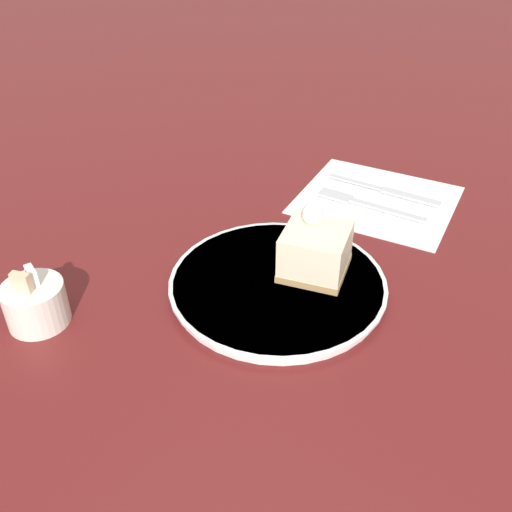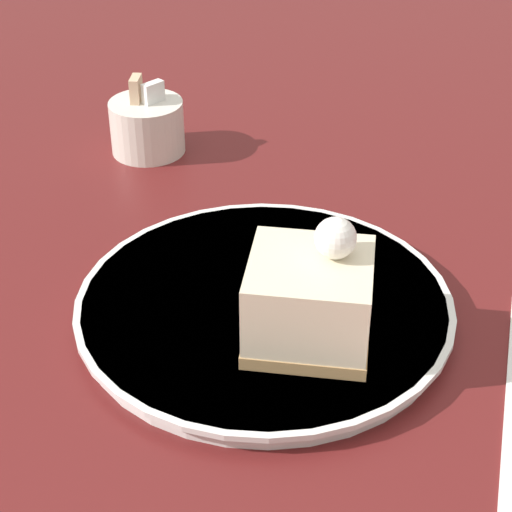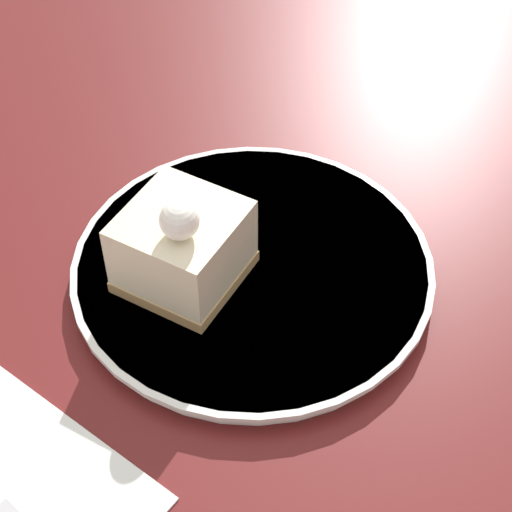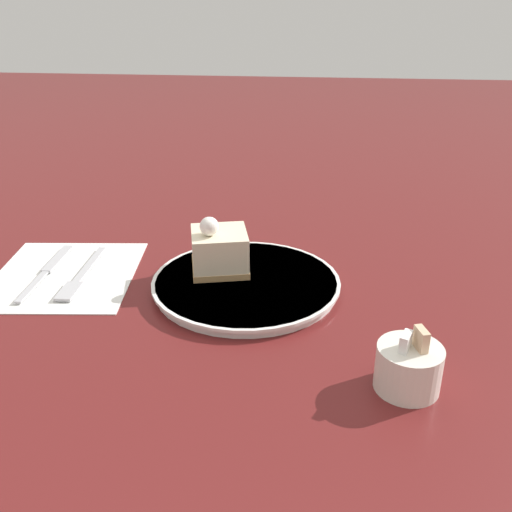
{
  "view_description": "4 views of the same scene",
  "coord_description": "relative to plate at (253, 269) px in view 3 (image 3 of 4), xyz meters",
  "views": [
    {
      "loc": [
        -0.46,
        -0.25,
        0.41
      ],
      "look_at": [
        -0.03,
        0.03,
        0.05
      ],
      "focal_mm": 40.0,
      "sensor_mm": 36.0,
      "label": 1
    },
    {
      "loc": [
        0.15,
        -0.41,
        0.35
      ],
      "look_at": [
        -0.02,
        0.02,
        0.04
      ],
      "focal_mm": 60.0,
      "sensor_mm": 36.0,
      "label": 2
    },
    {
      "loc": [
        0.28,
        0.28,
        0.45
      ],
      "look_at": [
        0.0,
        0.02,
        0.04
      ],
      "focal_mm": 60.0,
      "sensor_mm": 36.0,
      "label": 3
    },
    {
      "loc": [
        -0.1,
        0.67,
        0.36
      ],
      "look_at": [
        -0.02,
        0.01,
        0.05
      ],
      "focal_mm": 40.0,
      "sensor_mm": 36.0,
      "label": 4
    }
  ],
  "objects": [
    {
      "name": "cake_slice",
      "position": [
        0.04,
        -0.03,
        0.04
      ],
      "size": [
        0.09,
        0.09,
        0.08
      ],
      "rotation": [
        0.0,
        0.0,
        0.23
      ],
      "color": "#AD8451",
      "rests_on": "plate"
    },
    {
      "name": "plate",
      "position": [
        0.0,
        0.0,
        0.0
      ],
      "size": [
        0.25,
        0.25,
        0.01
      ],
      "color": "silver",
      "rests_on": "ground_plane"
    },
    {
      "name": "ground_plane",
      "position": [
        0.01,
        -0.01,
        -0.01
      ],
      "size": [
        4.0,
        4.0,
        0.0
      ],
      "primitive_type": "plane",
      "color": "#5B1919"
    }
  ]
}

